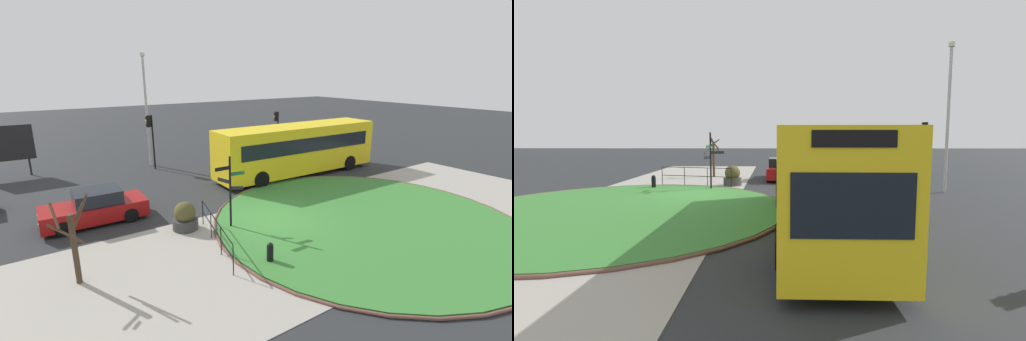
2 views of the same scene
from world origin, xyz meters
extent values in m
plane|color=#282B2D|center=(0.00, 0.00, 0.00)|extent=(120.00, 120.00, 0.00)
cube|color=#9E998E|center=(0.00, -1.99, 0.01)|extent=(32.00, 8.03, 0.02)
cylinder|color=#387A33|center=(3.58, -2.40, 0.05)|extent=(13.28, 13.28, 0.10)
torus|color=brown|center=(3.58, -2.40, 0.06)|extent=(13.59, 13.59, 0.11)
cylinder|color=black|center=(-1.81, 0.28, 1.53)|extent=(0.09, 0.09, 3.06)
sphere|color=black|center=(-1.81, 0.28, 3.11)|extent=(0.10, 0.10, 0.10)
cube|color=black|center=(-2.17, 0.28, 2.69)|extent=(0.64, 0.04, 0.15)
cube|color=#195128|center=(-1.47, 0.23, 2.40)|extent=(0.60, 0.12, 0.15)
cube|color=black|center=(-1.91, 0.66, 2.06)|extent=(0.22, 0.67, 0.15)
cube|color=black|center=(-1.55, 0.14, 1.80)|extent=(0.45, 0.27, 0.15)
cylinder|color=black|center=(-2.15, -2.99, 0.31)|extent=(0.24, 0.24, 0.62)
sphere|color=black|center=(-2.15, -2.99, 0.66)|extent=(0.23, 0.23, 0.23)
cube|color=black|center=(-3.13, -0.84, 1.11)|extent=(1.02, 4.27, 0.03)
cube|color=black|center=(-3.13, -0.84, 0.61)|extent=(1.02, 4.27, 0.03)
cylinder|color=black|center=(-2.63, 1.29, 0.55)|extent=(0.04, 0.04, 1.11)
cylinder|color=black|center=(-2.96, -0.13, 0.55)|extent=(0.04, 0.04, 1.11)
cylinder|color=black|center=(-3.29, -1.56, 0.55)|extent=(0.04, 0.04, 1.11)
cylinder|color=black|center=(-3.62, -2.98, 0.55)|extent=(0.04, 0.04, 1.11)
cube|color=yellow|center=(6.01, 5.13, 1.73)|extent=(11.29, 2.68, 2.92)
cube|color=black|center=(6.03, 6.38, 2.14)|extent=(9.90, 0.20, 0.88)
cube|color=black|center=(5.99, 3.88, 2.14)|extent=(9.90, 0.20, 0.88)
cube|color=black|center=(11.64, 5.03, 1.88)|extent=(0.06, 2.03, 1.10)
cube|color=black|center=(11.64, 5.03, 2.97)|extent=(0.05, 1.36, 0.28)
cylinder|color=black|center=(9.63, 6.20, 0.50)|extent=(1.01, 0.32, 1.00)
cylinder|color=black|center=(9.59, 3.93, 0.50)|extent=(1.01, 0.32, 1.00)
cylinder|color=black|center=(2.43, 6.34, 0.50)|extent=(1.01, 0.32, 1.00)
cylinder|color=black|center=(2.39, 4.06, 0.50)|extent=(1.01, 0.32, 1.00)
cube|color=maroon|center=(-12.46, 8.27, 0.53)|extent=(4.47, 1.92, 0.70)
cube|color=black|center=(-12.64, 8.27, 1.13)|extent=(1.93, 1.62, 0.51)
cube|color=#EAEACC|center=(-10.27, 8.88, 0.56)|extent=(0.03, 0.20, 0.12)
cube|color=#EAEACC|center=(-10.23, 7.82, 0.56)|extent=(0.03, 0.20, 0.12)
cylinder|color=black|center=(-11.12, 9.12, 0.32)|extent=(0.65, 0.24, 0.64)
cylinder|color=black|center=(-11.07, 7.52, 0.32)|extent=(0.65, 0.24, 0.64)
cylinder|color=black|center=(-13.85, 9.02, 0.32)|extent=(0.65, 0.24, 0.64)
cylinder|color=black|center=(-13.80, 7.42, 0.32)|extent=(0.65, 0.24, 0.64)
cube|color=maroon|center=(-6.47, 4.24, 0.53)|extent=(4.36, 1.95, 0.71)
cube|color=black|center=(-6.30, 4.24, 1.18)|extent=(1.96, 1.68, 0.58)
cube|color=#EAEACC|center=(-8.65, 3.72, 0.57)|extent=(0.02, 0.20, 0.12)
cube|color=#EAEACC|center=(-8.63, 4.84, 0.57)|extent=(0.02, 0.20, 0.12)
cylinder|color=black|center=(-7.83, 3.41, 0.32)|extent=(0.64, 0.23, 0.64)
cylinder|color=black|center=(-7.79, 5.12, 0.32)|extent=(0.64, 0.23, 0.64)
cylinder|color=black|center=(-5.15, 3.36, 0.32)|extent=(0.64, 0.23, 0.64)
cylinder|color=black|center=(-5.11, 5.07, 0.32)|extent=(0.64, 0.23, 0.64)
cylinder|color=black|center=(-1.23, 11.63, 1.84)|extent=(0.11, 0.11, 3.67)
cube|color=black|center=(-1.43, 11.66, 3.28)|extent=(0.30, 0.30, 0.78)
sphere|color=black|center=(-1.58, 11.68, 3.53)|extent=(0.16, 0.16, 0.16)
sphere|color=#F2A519|center=(-1.58, 11.68, 3.28)|extent=(0.16, 0.16, 0.16)
sphere|color=black|center=(-1.58, 11.68, 3.04)|extent=(0.16, 0.16, 0.16)
cylinder|color=#B7B7BC|center=(-1.17, 12.73, 3.72)|extent=(0.16, 0.16, 7.45)
cylinder|color=silver|center=(-1.17, 12.73, 7.57)|extent=(0.32, 0.32, 0.22)
cylinder|color=black|center=(-10.74, 14.72, 1.09)|extent=(0.12, 0.12, 2.18)
cylinder|color=black|center=(-8.40, 14.64, 1.09)|extent=(0.12, 0.12, 2.18)
cube|color=#1E66B2|center=(-9.57, 14.68, 2.18)|extent=(3.12, 0.22, 2.10)
cube|color=black|center=(-9.57, 14.61, 2.18)|extent=(3.22, 0.13, 2.20)
cylinder|color=#383838|center=(-3.47, 1.27, 0.23)|extent=(1.07, 1.07, 0.47)
sphere|color=#4C4723|center=(-3.47, 1.27, 0.76)|extent=(0.91, 0.91, 0.91)
cylinder|color=#423323|center=(-7.88, -0.60, 1.17)|extent=(0.18, 0.18, 2.34)
cylinder|color=#423323|center=(-8.08, -1.03, 1.92)|extent=(0.94, 0.50, 0.71)
cylinder|color=#423323|center=(-7.59, -0.50, 2.38)|extent=(0.29, 0.65, 0.68)
cylinder|color=#423323|center=(-8.29, -0.65, 2.41)|extent=(0.18, 0.87, 0.59)
cylinder|color=#423323|center=(-7.55, -0.42, 2.32)|extent=(0.46, 0.76, 1.25)
camera|label=1|loc=(-8.84, -11.99, 6.48)|focal=25.08mm
camera|label=2|loc=(17.29, 3.75, 3.04)|focal=24.73mm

